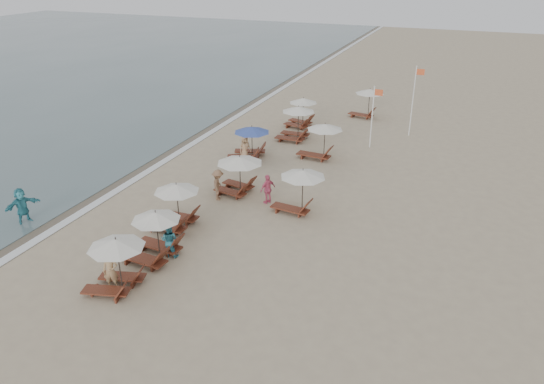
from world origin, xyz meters
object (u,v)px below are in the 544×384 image
at_px(beachgoer_mid_a, 169,240).
at_px(flag_pole_near, 373,114).
at_px(lounger_station_1, 152,238).
at_px(lounger_station_4, 249,142).
at_px(beachgoer_near, 111,271).
at_px(waterline_walker, 22,206).
at_px(beachgoer_far_a, 268,189).
at_px(lounger_station_3, 237,172).
at_px(inland_station_1, 320,139).
at_px(lounger_station_5, 295,124).
at_px(beachgoer_far_b, 245,148).
at_px(lounger_station_0, 115,264).
at_px(lounger_station_2, 173,207).
at_px(inland_station_2, 366,100).
at_px(lounger_station_6, 300,113).
at_px(beachgoer_mid_b, 218,185).
at_px(inland_station_0, 298,187).

relative_size(beachgoer_mid_a, flag_pole_near, 0.37).
bearing_deg(lounger_station_1, flag_pole_near, 71.92).
bearing_deg(lounger_station_4, beachgoer_near, -86.64).
bearing_deg(waterline_walker, beachgoer_far_a, -35.63).
bearing_deg(beachgoer_mid_a, lounger_station_1, 30.59).
bearing_deg(flag_pole_near, beachgoer_near, -106.67).
distance_m(lounger_station_1, lounger_station_3, 7.26).
xyz_separation_m(inland_station_1, beachgoer_mid_a, (-2.46, -13.34, -0.53)).
bearing_deg(waterline_walker, lounger_station_5, -3.89).
xyz_separation_m(lounger_station_5, beachgoer_far_a, (2.06, -9.89, -0.36)).
bearing_deg(lounger_station_4, beachgoer_far_b, -103.29).
relative_size(lounger_station_4, beachgoer_mid_a, 1.70).
bearing_deg(lounger_station_0, flag_pole_near, 74.00).
distance_m(beachgoer_near, waterline_walker, 7.81).
height_order(lounger_station_2, lounger_station_3, lounger_station_2).
height_order(waterline_walker, flag_pole_near, flag_pole_near).
bearing_deg(lounger_station_3, inland_station_2, 78.80).
relative_size(beachgoer_mid_a, beachgoer_far_b, 0.98).
xyz_separation_m(lounger_station_3, inland_station_1, (2.55, 6.51, 0.12)).
distance_m(lounger_station_3, inland_station_2, 16.81).
bearing_deg(lounger_station_6, lounger_station_4, -96.69).
distance_m(inland_station_1, beachgoer_mid_a, 13.57).
height_order(lounger_station_4, lounger_station_5, lounger_station_5).
height_order(beachgoer_mid_a, beachgoer_far_b, beachgoer_far_b).
distance_m(lounger_station_3, beachgoer_far_a, 2.10).
distance_m(beachgoer_mid_b, flag_pole_near, 12.36).
height_order(inland_station_0, flag_pole_near, flag_pole_near).
bearing_deg(beachgoer_mid_b, lounger_station_3, -48.48).
bearing_deg(inland_station_2, lounger_station_0, -98.10).
height_order(lounger_station_0, flag_pole_near, flag_pole_near).
height_order(lounger_station_2, lounger_station_5, lounger_station_5).
bearing_deg(beachgoer_far_a, lounger_station_5, -139.49).
bearing_deg(waterline_walker, lounger_station_4, -6.29).
xyz_separation_m(lounger_station_2, inland_station_2, (4.37, 21.03, 0.35)).
distance_m(inland_station_0, inland_station_1, 7.59).
bearing_deg(inland_station_1, beachgoer_near, -101.40).
distance_m(beachgoer_mid_b, waterline_walker, 9.37).
bearing_deg(beachgoer_mid_a, beachgoer_mid_b, -91.23).
relative_size(lounger_station_3, inland_station_1, 0.92).
relative_size(lounger_station_1, flag_pole_near, 0.63).
bearing_deg(beachgoer_far_a, lounger_station_4, -118.53).
height_order(lounger_station_0, beachgoer_mid_a, lounger_station_0).
distance_m(inland_station_0, beachgoer_far_a, 1.89).
relative_size(lounger_station_0, lounger_station_6, 0.99).
height_order(lounger_station_3, beachgoer_mid_b, lounger_station_3).
relative_size(lounger_station_2, lounger_station_4, 0.97).
bearing_deg(lounger_station_4, lounger_station_5, 70.93).
xyz_separation_m(inland_station_0, beachgoer_mid_b, (-4.30, -0.12, -0.57)).
xyz_separation_m(lounger_station_4, beachgoer_far_a, (3.56, -5.54, -0.25)).
xyz_separation_m(inland_station_1, waterline_walker, (-10.53, -13.33, -0.41)).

